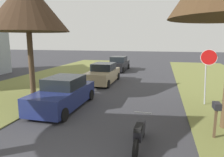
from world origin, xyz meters
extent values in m
cylinder|color=#9EA0A5|center=(4.69, 8.76, 1.15)|extent=(0.07, 0.58, 2.21)
cylinder|color=white|center=(4.69, 8.42, 2.55)|extent=(0.81, 0.24, 0.79)
cylinder|color=red|center=(4.69, 8.43, 2.55)|extent=(0.77, 0.24, 0.75)
cylinder|color=#4B3828|center=(-5.08, 7.69, 1.97)|extent=(0.31, 0.31, 3.83)
cone|color=#3C2A1C|center=(-5.08, 7.69, 5.33)|extent=(4.61, 4.61, 2.89)
cylinder|color=#4B3828|center=(-4.93, 8.06, 4.38)|extent=(0.88, 0.46, 1.08)
cylinder|color=#4B3828|center=(-5.74, 7.87, 4.49)|extent=(0.51, 1.45, 1.31)
cube|color=navy|center=(-2.42, 6.36, 0.59)|extent=(1.87, 4.42, 0.85)
cube|color=black|center=(-2.42, 6.58, 1.29)|extent=(1.62, 2.04, 0.56)
cylinder|color=black|center=(-1.57, 4.70, 0.30)|extent=(0.21, 0.60, 0.60)
cylinder|color=black|center=(-3.31, 4.72, 0.30)|extent=(0.21, 0.60, 0.60)
cylinder|color=black|center=(-1.54, 8.00, 0.30)|extent=(0.21, 0.60, 0.60)
cylinder|color=black|center=(-3.28, 8.02, 0.30)|extent=(0.21, 0.60, 0.60)
cube|color=tan|center=(-2.18, 12.77, 0.59)|extent=(1.87, 4.42, 0.85)
cube|color=black|center=(-2.18, 12.99, 1.29)|extent=(1.62, 2.04, 0.56)
cylinder|color=black|center=(-1.33, 11.11, 0.30)|extent=(0.21, 0.60, 0.60)
cylinder|color=black|center=(-3.07, 11.13, 0.30)|extent=(0.21, 0.60, 0.60)
cylinder|color=black|center=(-1.30, 14.41, 0.30)|extent=(0.21, 0.60, 0.60)
cylinder|color=black|center=(-3.04, 14.43, 0.30)|extent=(0.21, 0.60, 0.60)
cube|color=black|center=(-2.39, 19.68, 0.59)|extent=(1.87, 4.42, 0.85)
cube|color=black|center=(-2.39, 19.90, 1.29)|extent=(1.62, 2.04, 0.56)
cylinder|color=black|center=(-1.54, 18.02, 0.30)|extent=(0.21, 0.60, 0.60)
cylinder|color=black|center=(-3.28, 18.04, 0.30)|extent=(0.21, 0.60, 0.60)
cylinder|color=black|center=(-1.50, 21.32, 0.30)|extent=(0.21, 0.60, 0.60)
cylinder|color=black|center=(-3.24, 21.34, 0.30)|extent=(0.21, 0.60, 0.60)
cylinder|color=black|center=(1.83, 4.07, 0.30)|extent=(0.13, 0.60, 0.60)
cylinder|color=black|center=(1.76, 2.62, 0.30)|extent=(0.13, 0.60, 0.60)
cube|color=black|center=(1.79, 3.35, 0.58)|extent=(0.29, 1.03, 0.36)
cube|color=black|center=(1.78, 3.10, 0.78)|extent=(0.25, 0.57, 0.12)
cylinder|color=#9EA0A5|center=(1.82, 3.97, 0.95)|extent=(0.60, 0.07, 0.04)
cube|color=brown|center=(4.28, 4.52, 0.58)|extent=(0.08, 0.08, 1.05)
cube|color=black|center=(4.28, 4.52, 1.21)|extent=(0.22, 0.44, 0.22)
camera|label=1|loc=(2.39, -2.85, 3.43)|focal=32.94mm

